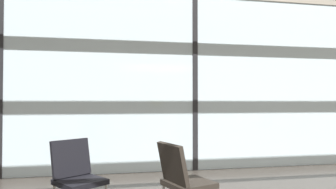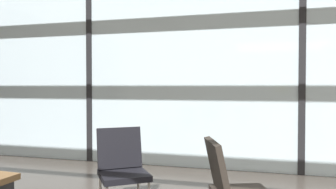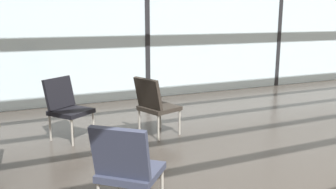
# 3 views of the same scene
# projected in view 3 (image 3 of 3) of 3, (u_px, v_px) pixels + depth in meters

# --- Properties ---
(glass_curtain_wall) EXTENTS (14.00, 0.08, 3.38)m
(glass_curtain_wall) POSITION_uv_depth(u_px,v_px,m) (146.00, 18.00, 7.52)
(glass_curtain_wall) COLOR silver
(glass_curtain_wall) RESTS_ON ground
(window_mullion_1) EXTENTS (0.10, 0.12, 3.38)m
(window_mullion_1) POSITION_uv_depth(u_px,v_px,m) (146.00, 18.00, 7.52)
(window_mullion_1) COLOR black
(window_mullion_1) RESTS_ON ground
(window_mullion_2) EXTENTS (0.10, 0.12, 3.38)m
(window_mullion_2) POSITION_uv_depth(u_px,v_px,m) (279.00, 18.00, 8.94)
(window_mullion_2) COLOR black
(window_mullion_2) RESTS_ON ground
(parked_airplane) EXTENTS (10.98, 4.36, 4.36)m
(parked_airplane) POSITION_uv_depth(u_px,v_px,m) (91.00, 2.00, 11.24)
(parked_airplane) COLOR silver
(parked_airplane) RESTS_ON ground
(lounge_chair_0) EXTENTS (0.65, 0.63, 0.87)m
(lounge_chair_0) POSITION_uv_depth(u_px,v_px,m) (155.00, 103.00, 5.23)
(lounge_chair_0) COLOR #28231E
(lounge_chair_0) RESTS_ON ground
(lounge_chair_2) EXTENTS (0.70, 0.71, 0.87)m
(lounge_chair_2) POSITION_uv_depth(u_px,v_px,m) (66.00, 105.00, 5.13)
(lounge_chair_2) COLOR black
(lounge_chair_2) RESTS_ON ground
(lounge_chair_6) EXTENTS (0.71, 0.71, 0.87)m
(lounge_chair_6) POSITION_uv_depth(u_px,v_px,m) (127.00, 166.00, 3.02)
(lounge_chair_6) COLOR #33384C
(lounge_chair_6) RESTS_ON ground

